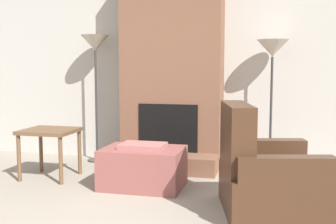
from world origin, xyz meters
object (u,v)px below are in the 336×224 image
object	(u,v)px
side_table	(50,137)
floor_lamp_left	(95,50)
armchair	(264,180)
floor_lamp_right	(272,56)
ottoman	(143,167)

from	to	relation	value
side_table	floor_lamp_left	distance (m)	1.39
armchair	floor_lamp_right	size ratio (longest dim) A/B	0.69
armchair	side_table	size ratio (longest dim) A/B	1.86
ottoman	side_table	bearing A→B (deg)	174.44
floor_lamp_right	side_table	bearing A→B (deg)	-159.14
side_table	armchair	bearing A→B (deg)	-13.84
armchair	floor_lamp_left	distance (m)	2.97
floor_lamp_left	floor_lamp_right	world-z (taller)	floor_lamp_left
ottoman	side_table	size ratio (longest dim) A/B	1.43
side_table	floor_lamp_left	bearing A→B (deg)	79.62
floor_lamp_left	floor_lamp_right	distance (m)	2.28
floor_lamp_left	armchair	bearing A→B (deg)	-34.29
armchair	floor_lamp_left	size ratio (longest dim) A/B	0.65
floor_lamp_right	floor_lamp_left	bearing A→B (deg)	180.00
side_table	floor_lamp_left	xyz separation A→B (m)	(0.17, 0.93, 1.02)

